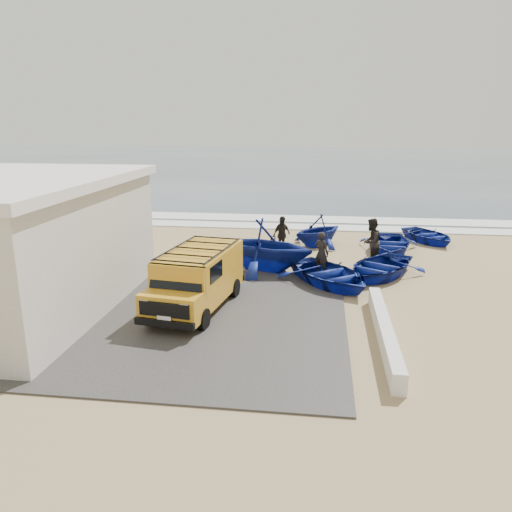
{
  "coord_description": "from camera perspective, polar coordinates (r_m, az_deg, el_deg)",
  "views": [
    {
      "loc": [
        3.11,
        -16.25,
        5.99
      ],
      "look_at": [
        0.84,
        1.11,
        1.2
      ],
      "focal_mm": 35.0,
      "sensor_mm": 36.0,
      "label": 1
    }
  ],
  "objects": [
    {
      "name": "ground",
      "position": [
        17.59,
        -3.2,
        -4.63
      ],
      "size": [
        160.0,
        160.0,
        0.0
      ],
      "primitive_type": "plane",
      "color": "tan"
    },
    {
      "name": "surf_wash",
      "position": [
        31.47,
        1.65,
        4.36
      ],
      "size": [
        180.0,
        2.2,
        0.04
      ],
      "primitive_type": "cube",
      "color": "white",
      "rests_on": "ground"
    },
    {
      "name": "van",
      "position": [
        16.28,
        -6.75,
        -2.39
      ],
      "size": [
        2.47,
        4.86,
        1.99
      ],
      "rotation": [
        0.0,
        0.0,
        -0.15
      ],
      "color": "gold",
      "rests_on": "ground"
    },
    {
      "name": "boat_mid_right",
      "position": [
        24.11,
        14.97,
        1.37
      ],
      "size": [
        3.15,
        4.15,
        0.81
      ],
      "primitive_type": "imported",
      "rotation": [
        0.0,
        0.0,
        -0.1
      ],
      "color": "navy",
      "rests_on": "ground"
    },
    {
      "name": "ocean",
      "position": [
        72.56,
        5.05,
        10.5
      ],
      "size": [
        180.0,
        88.0,
        0.01
      ],
      "primitive_type": "cube",
      "color": "#385166",
      "rests_on": "ground"
    },
    {
      "name": "surf_line",
      "position": [
        29.03,
        1.14,
        3.45
      ],
      "size": [
        180.0,
        1.6,
        0.06
      ],
      "primitive_type": "cube",
      "color": "white",
      "rests_on": "ground"
    },
    {
      "name": "boat_near_left",
      "position": [
        18.84,
        8.36,
        -2.06
      ],
      "size": [
        4.75,
        5.02,
        0.85
      ],
      "primitive_type": "imported",
      "rotation": [
        0.0,
        0.0,
        0.63
      ],
      "color": "navy",
      "rests_on": "ground"
    },
    {
      "name": "boat_near_right",
      "position": [
        20.21,
        13.88,
        -1.19
      ],
      "size": [
        4.45,
        4.84,
        0.82
      ],
      "primitive_type": "imported",
      "rotation": [
        0.0,
        0.0,
        -0.54
      ],
      "color": "navy",
      "rests_on": "ground"
    },
    {
      "name": "slab",
      "position": [
        16.27,
        -11.49,
        -6.53
      ],
      "size": [
        12.0,
        10.0,
        0.05
      ],
      "primitive_type": "cube",
      "color": "#42403D",
      "rests_on": "ground"
    },
    {
      "name": "boat_far_right",
      "position": [
        26.69,
        19.05,
        2.25
      ],
      "size": [
        3.66,
        4.1,
        0.7
      ],
      "primitive_type": "imported",
      "rotation": [
        0.0,
        0.0,
        0.46
      ],
      "color": "navy",
      "rests_on": "ground"
    },
    {
      "name": "boat_far_left",
      "position": [
        24.57,
        7.08,
        2.95
      ],
      "size": [
        3.89,
        3.92,
        1.56
      ],
      "primitive_type": "imported",
      "rotation": [
        0.0,
        0.0,
        -0.74
      ],
      "color": "navy",
      "rests_on": "ground"
    },
    {
      "name": "fisherman_front",
      "position": [
        20.01,
        7.48,
        0.33
      ],
      "size": [
        0.76,
        0.69,
        1.73
      ],
      "primitive_type": "imported",
      "rotation": [
        0.0,
        0.0,
        2.57
      ],
      "color": "black",
      "rests_on": "ground"
    },
    {
      "name": "fisherman_back",
      "position": [
        23.12,
        2.95,
        2.46
      ],
      "size": [
        0.99,
        1.03,
        1.72
      ],
      "primitive_type": "imported",
      "rotation": [
        0.0,
        0.0,
        0.83
      ],
      "color": "black",
      "rests_on": "ground"
    },
    {
      "name": "parapet",
      "position": [
        14.55,
        14.45,
        -8.34
      ],
      "size": [
        0.35,
        6.0,
        0.55
      ],
      "primitive_type": "cube",
      "color": "silver",
      "rests_on": "ground"
    },
    {
      "name": "boat_mid_left",
      "position": [
        20.3,
        1.1,
        1.27
      ],
      "size": [
        5.05,
        4.73,
        2.14
      ],
      "primitive_type": "imported",
      "rotation": [
        0.0,
        0.0,
        1.2
      ],
      "color": "navy",
      "rests_on": "ground"
    },
    {
      "name": "fisherman_middle",
      "position": [
        21.65,
        13.01,
        1.59
      ],
      "size": [
        1.13,
        1.22,
        2.01
      ],
      "primitive_type": "imported",
      "rotation": [
        0.0,
        0.0,
        -2.05
      ],
      "color": "black",
      "rests_on": "ground"
    }
  ]
}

